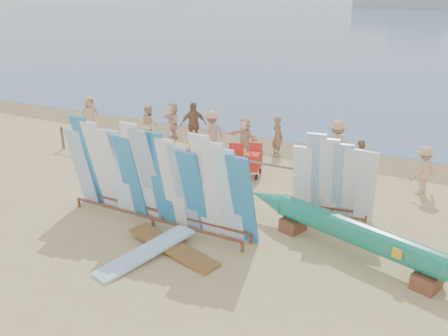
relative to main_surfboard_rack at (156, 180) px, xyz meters
The scene contains 23 objects.
ground 1.89m from the main_surfboard_rack, 148.71° to the left, with size 160.00×160.00×0.00m, color tan.
ocean 128.73m from the main_surfboard_rack, 90.52° to the left, with size 320.00×240.00×0.02m, color slate.
wet_sand_strip 8.11m from the main_surfboard_rack, 98.45° to the left, with size 40.00×2.60×0.01m, color olive.
fence 3.95m from the main_surfboard_rack, 107.57° to the left, with size 12.08×0.08×0.90m.
main_surfboard_rack is the anchor object (origin of this frame).
side_surfboard_rack 4.79m from the main_surfboard_rack, 30.56° to the left, with size 2.26×0.91×2.53m.
outrigger_canoe 5.22m from the main_surfboard_rack, ahead, with size 6.44×2.66×0.94m.
vendor_table 1.71m from the main_surfboard_rack, 28.33° to the left, with size 0.92×0.72×1.10m.
flat_board_b 2.16m from the main_surfboard_rack, 64.31° to the right, with size 0.56×2.70×0.07m, color #97CCF1.
flat_board_c 2.02m from the main_surfboard_rack, 42.04° to the right, with size 0.56×2.70×0.07m, color #986029.
beach_chair_left 4.56m from the main_surfboard_rack, 105.18° to the left, with size 0.69×0.71×0.94m.
beach_chair_right 5.06m from the main_surfboard_rack, 90.72° to the left, with size 0.67×0.69×0.84m.
stroller 4.64m from the main_surfboard_rack, 79.11° to the left, with size 0.69×0.88×1.09m.
beachgoer_4 6.92m from the main_surfboard_rack, 112.56° to the left, with size 1.08×0.47×1.84m, color #8C6042.
beachgoer_0 9.83m from the main_surfboard_rack, 142.20° to the left, with size 0.80×0.38×1.63m, color tan.
beachgoer_3 6.05m from the main_surfboard_rack, 104.56° to the left, with size 1.13×0.47×1.75m, color tan.
beachgoer_11 8.04m from the main_surfboard_rack, 119.96° to the left, with size 1.46×0.47×1.58m, color beige.
beachgoer_5 6.19m from the main_surfboard_rack, 92.41° to the left, with size 1.43×0.46×1.55m, color beige.
beachgoer_7 7.00m from the main_surfboard_rack, 83.64° to the left, with size 0.56×0.31×1.54m, color #8C6042.
beachgoer_2 7.44m from the main_surfboard_rack, 127.22° to the left, with size 0.80×0.39×1.66m, color beige.
beachgoer_10 6.69m from the main_surfboard_rack, 49.96° to the left, with size 0.94×0.41×1.60m, color #8C6042.
beachgoer_extra_0 8.24m from the main_surfboard_rack, 41.80° to the left, with size 1.01×0.42×1.57m, color tan.
beachgoer_9 7.14m from the main_surfboard_rack, 63.43° to the left, with size 1.17×0.48×1.82m, color tan.
Camera 1 is at (8.10, -10.20, 5.98)m, focal length 38.00 mm.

